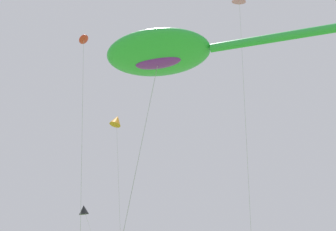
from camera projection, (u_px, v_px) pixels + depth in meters
big_show_kite at (164, 53)px, 20.87m from camera, size 9.17×13.92×13.73m
small_kite_stunt_black at (84, 210)px, 34.10m from camera, size 1.09×4.96×8.13m
small_kite_diamond_red at (84, 42)px, 24.20m from camera, size 2.11×4.68×16.04m
small_kite_delta_white at (116, 121)px, 31.29m from camera, size 1.70×3.51×14.38m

